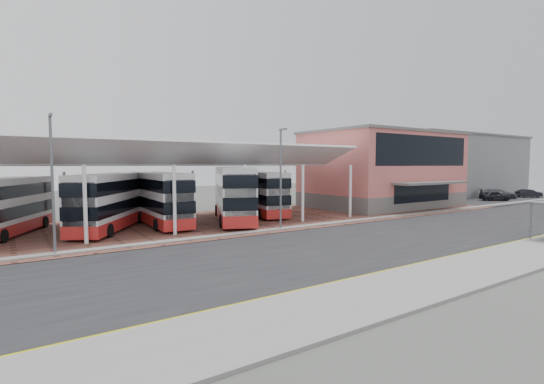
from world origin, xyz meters
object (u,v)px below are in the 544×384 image
object	(u,v)px
terminal	(382,169)
carpark_car_b	(498,193)
carpark_car_c	(529,193)
bus_5	(259,193)
bus_1	(8,207)
bus_4	(233,194)
bus_2	(110,202)
bus_3	(159,199)
carpark_car_a	(495,196)

from	to	relation	value
terminal	carpark_car_b	xyz separation A→B (m)	(23.06, -2.89, -3.84)
carpark_car_b	carpark_car_c	bearing A→B (deg)	-53.65
terminal	bus_5	bearing A→B (deg)	176.10
terminal	carpark_car_b	bearing A→B (deg)	-7.15
bus_1	bus_4	world-z (taller)	bus_4
bus_1	carpark_car_b	xyz separation A→B (m)	(62.22, -4.25, -1.33)
bus_1	bus_5	xyz separation A→B (m)	(21.65, -0.17, 0.10)
terminal	bus_2	xyz separation A→B (m)	(-32.46, -0.33, -2.38)
bus_3	terminal	bearing A→B (deg)	1.62
carpark_car_c	carpark_car_a	bearing A→B (deg)	118.78
bus_3	bus_5	size ratio (longest dim) A/B	1.00
bus_4	carpark_car_c	distance (m)	51.01
bus_3	carpark_car_a	size ratio (longest dim) A/B	2.71
bus_2	carpark_car_b	distance (m)	55.60
bus_1	carpark_car_a	bearing A→B (deg)	19.44
bus_2	carpark_car_a	bearing A→B (deg)	27.41
bus_1	carpark_car_a	size ratio (longest dim) A/B	2.53
bus_4	carpark_car_b	world-z (taller)	bus_4
bus_1	bus_4	distance (m)	17.45
terminal	bus_4	distance (m)	22.08
bus_2	bus_4	xyz separation A→B (m)	(10.53, -1.09, 0.24)
bus_4	carpark_car_c	bearing A→B (deg)	19.43
bus_3	carpark_car_b	distance (m)	51.46
bus_2	carpark_car_a	world-z (taller)	bus_2
bus_5	carpark_car_b	world-z (taller)	bus_5
carpark_car_c	bus_4	bearing A→B (deg)	115.39
carpark_car_a	bus_3	bearing A→B (deg)	115.39
bus_4	carpark_car_a	distance (m)	40.69
bus_4	bus_5	distance (m)	5.14
carpark_car_c	bus_2	bearing A→B (deg)	115.00
bus_1	carpark_car_c	xyz separation A→B (m)	(68.11, -6.02, -1.44)
bus_4	carpark_car_b	distance (m)	45.05
bus_4	bus_1	bearing A→B (deg)	-166.11
bus_4	carpark_car_c	size ratio (longest dim) A/B	3.14
bus_1	bus_2	xyz separation A→B (m)	(6.70, -1.69, 0.12)
terminal	bus_4	size ratio (longest dim) A/B	1.52
bus_3	bus_4	distance (m)	6.57
bus_5	carpark_car_a	world-z (taller)	bus_5
terminal	carpark_car_c	distance (m)	29.58
terminal	bus_3	xyz separation A→B (m)	(-28.29, 0.24, -2.37)
bus_5	carpark_car_a	distance (m)	36.60
bus_2	bus_4	bearing A→B (deg)	26.28
bus_1	bus_3	size ratio (longest dim) A/B	0.93
bus_4	bus_2	bearing A→B (deg)	-162.86
bus_2	bus_3	size ratio (longest dim) A/B	0.95
bus_2	bus_1	bearing A→B (deg)	-161.96
bus_2	bus_4	distance (m)	10.59
bus_2	carpark_car_c	world-z (taller)	bus_2
bus_2	carpark_car_a	size ratio (longest dim) A/B	2.59
bus_3	carpark_car_c	bearing A→B (deg)	-2.79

